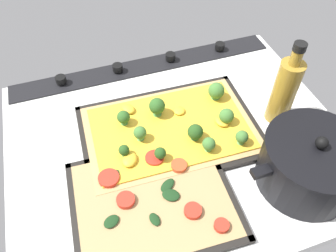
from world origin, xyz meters
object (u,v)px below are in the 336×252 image
object	(u,v)px
oil_bottle	(285,90)
veggie_pizza_back	(153,198)
broccoli_pizza	(173,127)
cooking_pot	(310,164)
baking_tray_back	(153,201)
baking_tray_front	(170,132)

from	to	relation	value
oil_bottle	veggie_pizza_back	bearing A→B (deg)	19.22
broccoli_pizza	cooking_pot	size ratio (longest dim) A/B	1.45
broccoli_pizza	oil_bottle	distance (cm)	26.48
baking_tray_back	cooking_pot	world-z (taller)	cooking_pot
broccoli_pizza	baking_tray_back	xyz separation A→B (cm)	(9.88, 15.87, -1.45)
baking_tray_front	broccoli_pizza	world-z (taller)	broccoli_pizza
cooking_pot	baking_tray_front	bearing A→B (deg)	-43.33
cooking_pot	oil_bottle	world-z (taller)	oil_bottle
baking_tray_front	baking_tray_back	xyz separation A→B (cm)	(9.11, 16.00, 0.01)
cooking_pot	baking_tray_back	bearing A→B (deg)	-8.87
baking_tray_front	veggie_pizza_back	bearing A→B (deg)	60.13
oil_bottle	baking_tray_back	bearing A→B (deg)	19.60
veggie_pizza_back	baking_tray_front	bearing A→B (deg)	-119.87
baking_tray_front	oil_bottle	size ratio (longest dim) A/B	1.94
cooking_pot	oil_bottle	size ratio (longest dim) A/B	1.26
veggie_pizza_back	oil_bottle	xyz separation A→B (cm)	(-35.11, -12.24, 7.72)
broccoli_pizza	baking_tray_back	distance (cm)	18.75
baking_tray_front	baking_tray_back	bearing A→B (deg)	60.34
baking_tray_front	veggie_pizza_back	size ratio (longest dim) A/B	1.36
baking_tray_front	cooking_pot	xyz separation A→B (cm)	(-22.13, 20.88, 5.20)
broccoli_pizza	baking_tray_front	bearing A→B (deg)	-9.20
baking_tray_back	veggie_pizza_back	bearing A→B (deg)	-107.99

